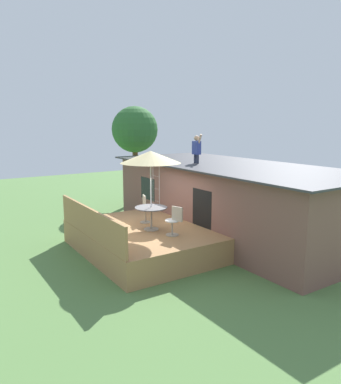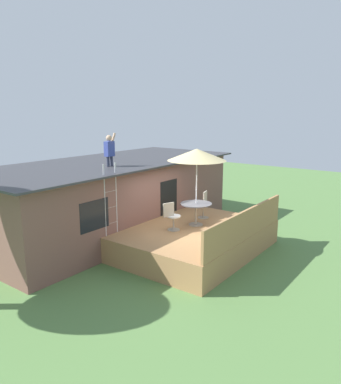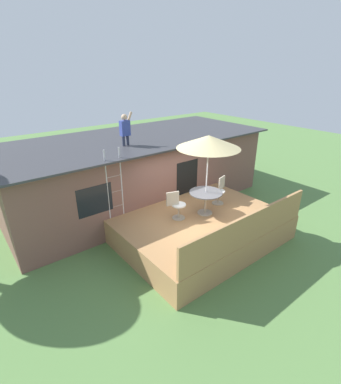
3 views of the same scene
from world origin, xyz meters
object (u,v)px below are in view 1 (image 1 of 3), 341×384
Objects in this scene: person_figure at (197,147)px; patio_chair_right at (174,221)px; patio_umbrella at (151,157)px; patio_chair_left at (145,209)px; patio_table at (151,212)px; backyard_tree at (135,130)px; step_ladder at (156,182)px.

patio_chair_right is at bearing -48.67° from person_figure.
patio_chair_left is (-0.94, 0.30, -1.89)m from patio_umbrella.
patio_umbrella is (-0.00, -0.00, 1.76)m from patio_table.
step_ladder is at bearing -18.70° from backyard_tree.
person_figure is at bearing 44.81° from step_ladder.
patio_table is 3.52m from person_figure.
backyard_tree is (-8.23, 3.01, 2.56)m from patio_chair_right.
patio_umbrella is 8.03m from backyard_tree.
patio_chair_right is (0.93, 0.26, -1.89)m from patio_umbrella.
patio_chair_right is 0.18× the size of backyard_tree.
patio_table is 1.76m from patio_umbrella.
patio_chair_left and patio_chair_right have the same top height.
person_figure is 0.22× the size of backyard_tree.
patio_umbrella is 2.29× the size of person_figure.
step_ladder is at bearing -37.93° from patio_chair_right.
patio_chair_left is at bearing 162.22° from patio_table.
backyard_tree is (-6.09, 0.57, 0.53)m from person_figure.
patio_table is at bearing -34.38° from step_ladder.
person_figure reaches higher than patio_table.
patio_chair_right is 9.13m from backyard_tree.
patio_chair_left is 7.47m from backyard_tree.
backyard_tree is at bearing 161.30° from step_ladder.
patio_table is 0.47× the size of step_ladder.
patio_chair_right is at bearing 16.60° from patio_chair_left.
patio_table is 0.41× the size of patio_umbrella.
backyard_tree reaches higher than patio_chair_left.
step_ladder is at bearing -135.19° from person_figure.
step_ladder is 5.59m from backyard_tree.
patio_umbrella is 2.12m from patio_chair_right.
patio_table is at bearing 17.35° from patio_umbrella.
patio_table is at bearing 0.00° from patio_chair_left.
backyard_tree reaches higher than patio_umbrella.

